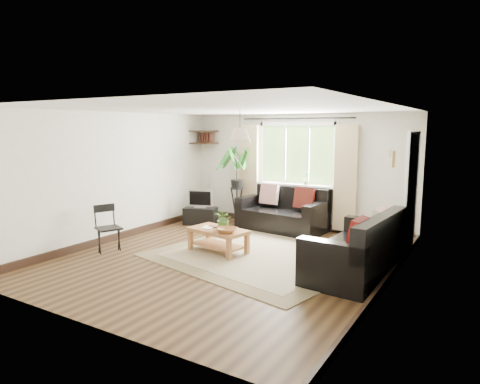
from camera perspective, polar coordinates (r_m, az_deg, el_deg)
The scene contains 24 objects.
floor at distance 7.03m, azimuth -1.71°, elevation -8.91°, with size 5.50×5.50×0.00m, color black.
ceiling at distance 6.71m, azimuth -1.80°, elevation 11.03°, with size 5.50×5.50×0.00m, color white.
wall_back at distance 9.18m, azimuth 7.62°, elevation 2.81°, with size 5.00×0.02×2.40m, color beige.
wall_front at distance 4.73m, azimuth -20.16°, elevation -3.11°, with size 5.00×0.02×2.40m, color beige.
wall_left at distance 8.38m, azimuth -16.27°, elevation 1.99°, with size 0.02×5.50×2.40m, color beige.
wall_right at distance 5.82m, azimuth 19.41°, elevation -0.96°, with size 0.02×5.50×2.40m, color beige.
rug at distance 7.15m, azimuth 2.56°, elevation -8.54°, with size 3.21×2.75×0.02m, color beige.
window at distance 9.12m, azimuth 7.56°, elevation 4.98°, with size 2.50×0.16×2.16m, color white, non-canonical shape.
door at distance 7.51m, azimuth 21.79°, elevation -0.57°, with size 0.06×0.96×2.06m, color silver.
corner_shelf at distance 10.04m, azimuth -4.84°, elevation 7.30°, with size 0.50×0.50×0.34m, color black, non-canonical shape.
pendant_lamp at distance 7.04m, azimuth 0.00°, elevation 8.07°, with size 0.36×0.36×0.54m, color beige, non-canonical shape.
wall_sconce at distance 6.06m, azimuth 19.61°, elevation 4.54°, with size 0.12×0.12×0.28m, color beige, non-canonical shape.
sofa_back at distance 8.88m, azimuth 5.58°, elevation -2.44°, with size 1.78×0.89×0.84m, color black, non-canonical shape.
sofa_right at distance 6.40m, azimuth 15.05°, elevation -6.91°, with size 0.93×1.85×0.87m, color black, non-canonical shape.
coffee_table at distance 7.34m, azimuth -2.93°, elevation -6.49°, with size 1.00×0.55×0.41m, color brown, non-canonical shape.
table_plant at distance 7.22m, azimuth -2.18°, elevation -3.64°, with size 0.31×0.27×0.35m, color #3A6428.
bowl at distance 7.02m, azimuth -1.73°, elevation -5.12°, with size 0.32×0.32×0.08m, color #9C6136.
book_a at distance 7.40m, azimuth -4.87°, elevation -4.67°, with size 0.17×0.23×0.02m, color white.
book_b at distance 7.50m, azimuth -3.48°, elevation -4.47°, with size 0.16×0.22×0.02m, color brown.
tv_stand at distance 9.46m, azimuth -5.27°, elevation -3.19°, with size 0.70×0.39×0.38m, color black.
tv at distance 9.38m, azimuth -5.31°, elevation -0.83°, with size 0.54×0.18×0.41m, color #A5A5AA, non-canonical shape.
palm_stand at distance 9.46m, azimuth -0.44°, elevation 0.96°, with size 0.67×0.67×1.71m, color black, non-canonical shape.
folding_chair at distance 7.64m, azimuth -17.10°, elevation -4.75°, with size 0.42×0.42×0.80m, color black, non-canonical shape.
sill_plant at distance 8.99m, azimuth 8.75°, elevation 1.80°, with size 0.14×0.10×0.27m, color #2D6023.
Camera 1 is at (3.64, -5.63, 2.12)m, focal length 32.00 mm.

